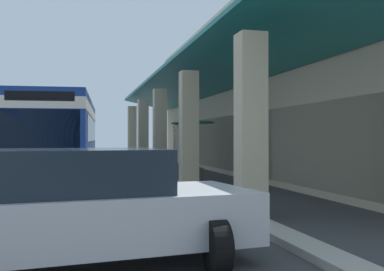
% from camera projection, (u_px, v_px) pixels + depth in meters
% --- Properties ---
extents(ground, '(120.00, 120.00, 0.00)m').
position_uv_depth(ground, '(242.00, 177.00, 19.69)').
color(ground, '#38383A').
extents(curb_strip, '(33.63, 0.50, 0.12)m').
position_uv_depth(curb_strip, '(154.00, 174.00, 20.42)').
color(curb_strip, '#9E998E').
rests_on(curb_strip, ground).
extents(plaza_building, '(28.32, 16.41, 7.42)m').
position_uv_depth(plaza_building, '(352.00, 95.00, 22.68)').
color(plaza_building, '#C6B793').
rests_on(plaza_building, ground).
extents(transit_bus, '(11.33, 3.22, 3.34)m').
position_uv_depth(transit_bus, '(59.00, 132.00, 18.92)').
color(transit_bus, navy).
rests_on(transit_bus, ground).
extents(parked_sedan_silver, '(2.82, 4.60, 1.47)m').
position_uv_depth(parked_sedan_silver, '(74.00, 207.00, 5.84)').
color(parked_sedan_silver, '#B2B5BA').
rests_on(parked_sedan_silver, ground).
extents(potted_palm, '(1.76, 1.78, 2.30)m').
position_uv_depth(potted_palm, '(192.00, 164.00, 17.64)').
color(potted_palm, '#4C4742').
rests_on(potted_palm, ground).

